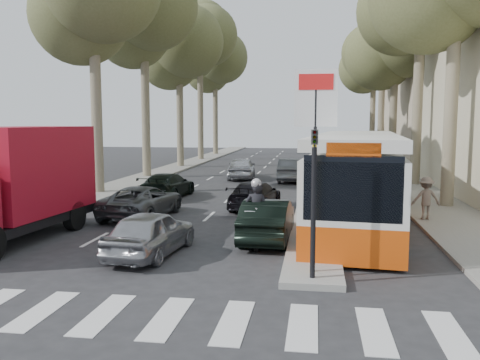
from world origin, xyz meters
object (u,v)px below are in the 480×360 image
at_px(red_truck, 10,181).
at_px(motorcycle, 256,213).
at_px(city_bus, 357,176).
at_px(dark_hatchback, 268,220).
at_px(silver_hatchback, 151,232).

xyz_separation_m(red_truck, motorcycle, (7.75, 0.83, -0.97)).
bearing_deg(city_bus, dark_hatchback, -127.49).
bearing_deg(red_truck, city_bus, 25.80).
bearing_deg(city_bus, silver_hatchback, -132.55).
bearing_deg(dark_hatchback, motorcycle, 47.28).
height_order(silver_hatchback, motorcycle, motorcycle).
relative_size(dark_hatchback, motorcycle, 1.69).
xyz_separation_m(dark_hatchback, red_truck, (-8.08, -1.17, 1.24)).
bearing_deg(silver_hatchback, city_bus, -131.79).
height_order(silver_hatchback, city_bus, city_bus).
distance_m(silver_hatchback, city_bus, 8.31).
xyz_separation_m(city_bus, motorcycle, (-3.33, -3.57, -0.84)).
distance_m(dark_hatchback, red_truck, 8.26).
relative_size(silver_hatchback, dark_hatchback, 0.94).
relative_size(red_truck, motorcycle, 2.87).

